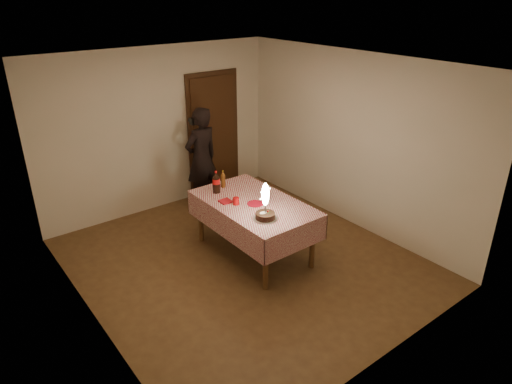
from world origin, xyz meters
TOP-DOWN VIEW (x-y plane):
  - ground at (0.00, 0.00)m, footprint 4.00×4.50m
  - room_shell at (0.03, 0.08)m, footprint 4.04×4.54m
  - dining_table at (0.23, 0.09)m, footprint 1.02×1.72m
  - birthday_cake at (0.06, -0.37)m, footprint 0.30×0.30m
  - red_plate at (0.22, 0.03)m, footprint 0.22×0.22m
  - red_cup at (0.01, 0.17)m, footprint 0.08×0.08m
  - clear_cup at (0.42, 0.03)m, footprint 0.07×0.07m
  - napkin_stack at (-0.06, 0.32)m, footprint 0.15×0.15m
  - cola_bottle at (0.01, 0.65)m, footprint 0.10×0.10m
  - amber_bottle_left at (0.19, 0.75)m, footprint 0.06×0.06m
  - photographer at (0.47, 1.78)m, footprint 0.67×0.50m

SIDE VIEW (x-z plane):
  - ground at x=0.00m, z-range -0.01..0.01m
  - dining_table at x=0.23m, z-range 0.29..1.08m
  - red_plate at x=0.22m, z-range 0.79..0.79m
  - napkin_stack at x=-0.06m, z-range 0.79..0.81m
  - clear_cup at x=0.42m, z-range 0.79..0.88m
  - red_cup at x=0.01m, z-range 0.79..0.89m
  - photographer at x=0.47m, z-range 0.00..1.70m
  - amber_bottle_left at x=0.19m, z-range 0.78..1.03m
  - birthday_cake at x=0.06m, z-range 0.69..1.16m
  - cola_bottle at x=0.01m, z-range 0.78..1.10m
  - room_shell at x=0.03m, z-range 0.34..2.96m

